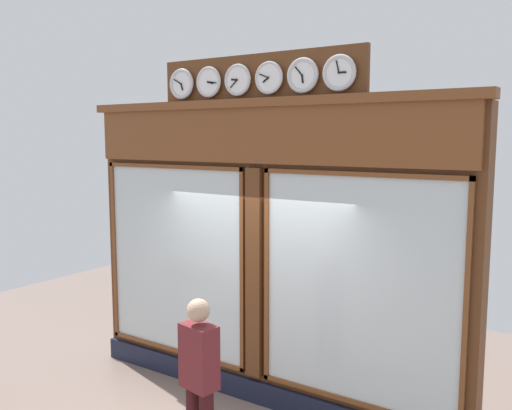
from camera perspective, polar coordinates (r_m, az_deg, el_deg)
The scene contains 2 objects.
shop_facade at distance 6.53m, azimuth 0.61°, elevation -4.69°, with size 5.11×0.42×4.11m.
pedestrian at distance 5.46m, azimuth -5.93°, elevation -17.35°, with size 0.39×0.28×1.69m.
Camera 1 is at (-3.50, 5.22, 3.19)m, focal length 38.40 mm.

